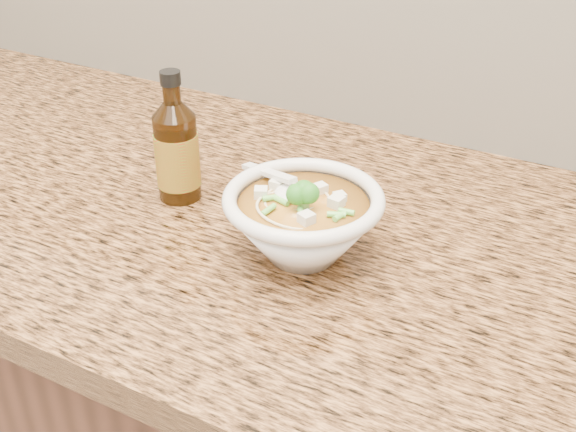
% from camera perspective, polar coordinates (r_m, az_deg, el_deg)
% --- Properties ---
extents(counter_slab, '(4.00, 0.68, 0.04)m').
position_cam_1_polar(counter_slab, '(0.94, 0.62, -1.21)').
color(counter_slab, '#A16A3B').
rests_on(counter_slab, cabinet).
extents(soup_bowl, '(0.20, 0.19, 0.10)m').
position_cam_1_polar(soup_bowl, '(0.83, 1.20, -0.59)').
color(soup_bowl, white).
rests_on(soup_bowl, counter_slab).
extents(hot_sauce_bottle, '(0.06, 0.06, 0.18)m').
position_cam_1_polar(hot_sauce_bottle, '(0.95, -8.78, 5.03)').
color(hot_sauce_bottle, '#321B06').
rests_on(hot_sauce_bottle, counter_slab).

